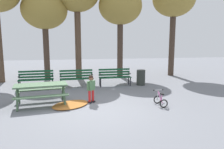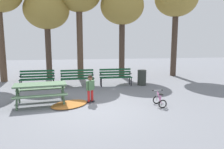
{
  "view_description": "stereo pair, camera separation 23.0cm",
  "coord_description": "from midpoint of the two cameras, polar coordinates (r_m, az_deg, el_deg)",
  "views": [
    {
      "loc": [
        -0.62,
        -7.12,
        2.38
      ],
      "look_at": [
        0.91,
        2.01,
        0.85
      ],
      "focal_mm": 35.43,
      "sensor_mm": 36.0,
      "label": 1
    },
    {
      "loc": [
        -0.39,
        -7.15,
        2.38
      ],
      "look_at": [
        0.91,
        2.01,
        0.85
      ],
      "focal_mm": 35.43,
      "sensor_mm": 36.0,
      "label": 2
    }
  ],
  "objects": [
    {
      "name": "tree_far_right",
      "position": [
        14.74,
        16.69,
        17.98
      ],
      "size": [
        2.6,
        2.6,
        5.87
      ],
      "color": "#423328",
      "rests_on": "ground"
    },
    {
      "name": "kids_bicycle",
      "position": [
        8.06,
        13.0,
        -6.56
      ],
      "size": [
        0.39,
        0.58,
        0.54
      ],
      "color": "black",
      "rests_on": "ground"
    },
    {
      "name": "leaf_pile",
      "position": [
        8.11,
        -10.1,
        -7.57
      ],
      "size": [
        1.72,
        1.67,
        0.07
      ],
      "primitive_type": "ellipsoid",
      "rotation": [
        0.0,
        0.0,
        0.7
      ],
      "color": "#B26B2D",
      "rests_on": "ground"
    },
    {
      "name": "child_standing",
      "position": [
        8.21,
        -4.82,
        -3.12
      ],
      "size": [
        0.33,
        0.28,
        1.04
      ],
      "color": "red",
      "rests_on": "ground"
    },
    {
      "name": "ground",
      "position": [
        7.54,
        -3.87,
        -9.05
      ],
      "size": [
        36.0,
        36.0,
        0.0
      ],
      "primitive_type": "plane",
      "color": "slate"
    },
    {
      "name": "park_bench_left",
      "position": [
        10.9,
        -8.33,
        -0.59
      ],
      "size": [
        1.63,
        0.57,
        0.85
      ],
      "color": "#144728",
      "rests_on": "ground"
    },
    {
      "name": "picnic_table",
      "position": [
        8.31,
        -17.22,
        -3.46
      ],
      "size": [
        1.98,
        1.6,
        0.79
      ],
      "color": "#4C6B4C",
      "rests_on": "ground"
    },
    {
      "name": "tree_left",
      "position": [
        13.74,
        -16.04,
        15.48
      ],
      "size": [
        2.6,
        2.6,
        5.08
      ],
      "color": "#423328",
      "rests_on": "ground"
    },
    {
      "name": "tree_right",
      "position": [
        13.83,
        3.13,
        16.97
      ],
      "size": [
        2.6,
        2.6,
        5.38
      ],
      "color": "#423328",
      "rests_on": "ground"
    },
    {
      "name": "park_bench_right",
      "position": [
        11.14,
        1.52,
        -0.28
      ],
      "size": [
        1.61,
        0.48,
        0.85
      ],
      "color": "#144728",
      "rests_on": "ground"
    },
    {
      "name": "trash_bin",
      "position": [
        11.37,
        8.29,
        -0.81
      ],
      "size": [
        0.44,
        0.44,
        0.77
      ],
      "primitive_type": "cylinder",
      "color": "#2D332D",
      "rests_on": "ground"
    },
    {
      "name": "park_bench_far_left",
      "position": [
        11.14,
        -18.15,
        -0.75
      ],
      "size": [
        1.63,
        0.57,
        0.85
      ],
      "color": "#144728",
      "rests_on": "ground"
    }
  ]
}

